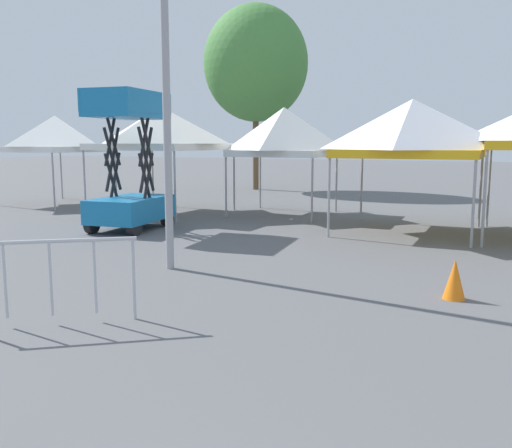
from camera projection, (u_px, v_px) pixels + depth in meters
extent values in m
cylinder|color=#9E9EA3|center=(53.00, 179.00, 18.07)|extent=(0.06, 0.06, 2.11)
cylinder|color=#9E9EA3|center=(61.00, 172.00, 21.99)|extent=(0.06, 0.06, 2.11)
cylinder|color=#9E9EA3|center=(116.00, 174.00, 20.59)|extent=(0.06, 0.06, 2.11)
pyramid|color=white|center=(55.00, 131.00, 19.79)|extent=(3.16, 3.16, 1.10)
cube|color=white|center=(56.00, 149.00, 19.89)|extent=(3.13, 3.13, 0.20)
cylinder|color=#9E9EA3|center=(84.00, 180.00, 16.68)|extent=(0.06, 0.06, 2.21)
cylinder|color=#9E9EA3|center=(175.00, 184.00, 15.17)|extent=(0.06, 0.06, 2.21)
cylinder|color=#9E9EA3|center=(153.00, 174.00, 19.63)|extent=(0.06, 0.06, 2.21)
cylinder|color=#9E9EA3|center=(234.00, 177.00, 18.12)|extent=(0.06, 0.06, 2.21)
pyramid|color=white|center=(161.00, 125.00, 17.15)|extent=(3.53, 3.53, 1.14)
cube|color=white|center=(162.00, 147.00, 17.25)|extent=(3.50, 3.50, 0.20)
cylinder|color=#9E9EA3|center=(226.00, 184.00, 16.36)|extent=(0.06, 0.06, 2.02)
cylinder|color=#9E9EA3|center=(312.00, 187.00, 15.32)|extent=(0.06, 0.06, 2.02)
cylinder|color=#9E9EA3|center=(260.00, 179.00, 18.81)|extent=(0.06, 0.06, 2.02)
cylinder|color=#9E9EA3|center=(337.00, 181.00, 17.77)|extent=(0.06, 0.06, 2.02)
pyramid|color=white|center=(284.00, 129.00, 16.82)|extent=(3.03, 3.03, 1.30)
cube|color=white|center=(284.00, 153.00, 16.93)|extent=(3.00, 3.00, 0.20)
cylinder|color=#9E9EA3|center=(329.00, 194.00, 12.94)|extent=(0.06, 0.06, 2.08)
cylinder|color=#9E9EA3|center=(474.00, 200.00, 11.62)|extent=(0.06, 0.06, 2.08)
cylinder|color=#9E9EA3|center=(362.00, 185.00, 15.81)|extent=(0.06, 0.06, 2.08)
cylinder|color=#9E9EA3|center=(481.00, 188.00, 14.49)|extent=(0.06, 0.06, 2.08)
pyramid|color=white|center=(412.00, 124.00, 13.47)|extent=(3.51, 3.51, 1.22)
cube|color=yellow|center=(411.00, 153.00, 13.58)|extent=(3.48, 3.48, 0.20)
cylinder|color=#9E9EA3|center=(485.00, 195.00, 11.64)|extent=(0.06, 0.06, 2.28)
cylinder|color=#9E9EA3|center=(489.00, 184.00, 14.55)|extent=(0.06, 0.06, 2.28)
cylinder|color=black|center=(92.00, 224.00, 13.57)|extent=(0.25, 0.50, 0.48)
cylinder|color=black|center=(134.00, 226.00, 13.21)|extent=(0.25, 0.50, 0.48)
cylinder|color=black|center=(129.00, 215.00, 15.20)|extent=(0.25, 0.50, 0.48)
cylinder|color=black|center=(167.00, 217.00, 14.83)|extent=(0.25, 0.50, 0.48)
cube|color=#1972AD|center=(131.00, 209.00, 14.16)|extent=(1.74, 2.49, 0.60)
cylinder|color=black|center=(113.00, 184.00, 14.22)|extent=(0.19, 0.73, 1.64)
cylinder|color=black|center=(113.00, 184.00, 14.22)|extent=(0.19, 0.73, 1.64)
cylinder|color=black|center=(147.00, 185.00, 13.91)|extent=(0.19, 0.73, 1.64)
cylinder|color=black|center=(147.00, 185.00, 13.91)|extent=(0.19, 0.73, 1.64)
cylinder|color=black|center=(112.00, 159.00, 14.12)|extent=(0.19, 0.73, 1.64)
cylinder|color=black|center=(112.00, 159.00, 14.12)|extent=(0.19, 0.73, 1.64)
cylinder|color=black|center=(146.00, 160.00, 13.82)|extent=(0.19, 0.73, 1.64)
cylinder|color=black|center=(146.00, 160.00, 13.82)|extent=(0.19, 0.73, 1.64)
cylinder|color=black|center=(111.00, 134.00, 14.02)|extent=(0.19, 0.73, 1.64)
cylinder|color=black|center=(111.00, 134.00, 14.02)|extent=(0.19, 0.73, 1.64)
cylinder|color=black|center=(145.00, 134.00, 13.72)|extent=(0.19, 0.73, 1.64)
cylinder|color=black|center=(145.00, 134.00, 13.72)|extent=(0.19, 0.73, 1.64)
cube|color=#1972AD|center=(128.00, 116.00, 13.81)|extent=(1.66, 2.37, 0.12)
cube|color=#1972AD|center=(103.00, 99.00, 12.76)|extent=(1.32, 0.27, 0.55)
cube|color=#1972AD|center=(148.00, 105.00, 14.75)|extent=(1.32, 0.27, 0.55)
cube|color=#1972AD|center=(105.00, 103.00, 13.96)|extent=(0.40, 2.17, 0.55)
cube|color=#1972AD|center=(150.00, 102.00, 13.56)|extent=(0.40, 2.17, 0.55)
cylinder|color=brown|center=(256.00, 148.00, 26.15)|extent=(0.28, 0.28, 3.95)
ellipsoid|color=#47843D|center=(256.00, 63.00, 25.57)|extent=(4.89, 4.89, 5.38)
cylinder|color=#B7BABF|center=(49.00, 241.00, 6.66)|extent=(1.66, 1.37, 0.05)
cylinder|color=#B7BABF|center=(134.00, 279.00, 6.94)|extent=(0.04, 0.04, 1.05)
cylinder|color=#B7BABF|center=(95.00, 277.00, 6.83)|extent=(0.04, 0.04, 0.92)
cylinder|color=#B7BABF|center=(51.00, 279.00, 6.73)|extent=(0.04, 0.04, 0.92)
cylinder|color=#B7BABF|center=(5.00, 281.00, 6.62)|extent=(0.04, 0.04, 0.92)
cone|color=orange|center=(455.00, 279.00, 7.86)|extent=(0.32, 0.32, 0.59)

